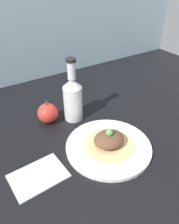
# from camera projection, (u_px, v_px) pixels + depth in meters

# --- Properties ---
(ground_plane) EXTENTS (1.80, 1.10, 0.04)m
(ground_plane) POSITION_uv_depth(u_px,v_px,m) (101.00, 127.00, 0.89)
(ground_plane) COLOR black
(plate) EXTENTS (0.29, 0.29, 0.02)m
(plate) POSITION_uv_depth(u_px,v_px,m) (108.00, 146.00, 0.75)
(plate) COLOR white
(plate) RESTS_ON ground_plane
(plated_food) EXTENTS (0.17, 0.17, 0.07)m
(plated_food) POSITION_uv_depth(u_px,v_px,m) (109.00, 140.00, 0.74)
(plated_food) COLOR #D6BC7F
(plated_food) RESTS_ON plate
(cider_bottle) EXTENTS (0.07, 0.07, 0.26)m
(cider_bottle) POSITION_uv_depth(u_px,v_px,m) (73.00, 97.00, 0.85)
(cider_bottle) COLOR silver
(cider_bottle) RESTS_ON ground_plane
(apple) EXTENTS (0.08, 0.08, 0.10)m
(apple) POSITION_uv_depth(u_px,v_px,m) (48.00, 113.00, 0.86)
(apple) COLOR red
(apple) RESTS_ON ground_plane
(napkin) EXTENTS (0.17, 0.13, 0.01)m
(napkin) POSITION_uv_depth(u_px,v_px,m) (38.00, 176.00, 0.65)
(napkin) COLOR #B7BCC6
(napkin) RESTS_ON ground_plane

